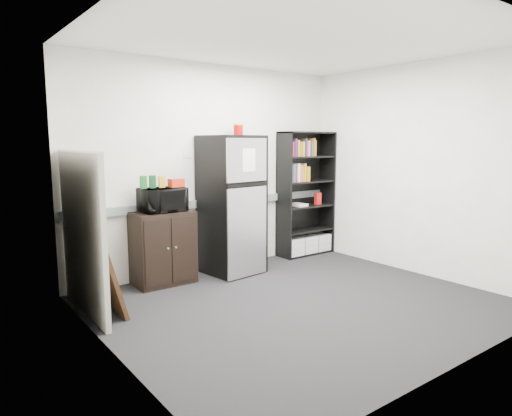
# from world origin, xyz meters

# --- Properties ---
(floor) EXTENTS (4.00, 4.00, 0.00)m
(floor) POSITION_xyz_m (0.00, 0.00, 0.00)
(floor) COLOR black
(floor) RESTS_ON ground
(wall_back) EXTENTS (4.00, 0.02, 2.70)m
(wall_back) POSITION_xyz_m (0.00, 1.75, 1.35)
(wall_back) COLOR silver
(wall_back) RESTS_ON floor
(wall_right) EXTENTS (0.02, 3.50, 2.70)m
(wall_right) POSITION_xyz_m (2.00, 0.00, 1.35)
(wall_right) COLOR silver
(wall_right) RESTS_ON floor
(wall_left) EXTENTS (0.02, 3.50, 2.70)m
(wall_left) POSITION_xyz_m (-2.00, 0.00, 1.35)
(wall_left) COLOR silver
(wall_left) RESTS_ON floor
(ceiling) EXTENTS (4.00, 3.50, 0.02)m
(ceiling) POSITION_xyz_m (0.00, 0.00, 2.70)
(ceiling) COLOR white
(ceiling) RESTS_ON wall_back
(electrical_raceway) EXTENTS (3.92, 0.05, 0.10)m
(electrical_raceway) POSITION_xyz_m (0.00, 1.72, 0.90)
(electrical_raceway) COLOR gray
(electrical_raceway) RESTS_ON wall_back
(wall_note) EXTENTS (0.14, 0.00, 0.10)m
(wall_note) POSITION_xyz_m (-0.35, 1.74, 1.55)
(wall_note) COLOR white
(wall_note) RESTS_ON wall_back
(bookshelf) EXTENTS (0.90, 0.34, 1.85)m
(bookshelf) POSITION_xyz_m (1.53, 1.57, 0.91)
(bookshelf) COLOR black
(bookshelf) RESTS_ON floor
(cubicle_partition) EXTENTS (0.06, 1.30, 1.62)m
(cubicle_partition) POSITION_xyz_m (-1.90, 1.08, 0.81)
(cubicle_partition) COLOR #9C978A
(cubicle_partition) RESTS_ON floor
(cabinet) EXTENTS (0.71, 0.47, 0.88)m
(cabinet) POSITION_xyz_m (-0.85, 1.50, 0.44)
(cabinet) COLOR black
(cabinet) RESTS_ON floor
(microwave) EXTENTS (0.52, 0.36, 0.28)m
(microwave) POSITION_xyz_m (-0.85, 1.48, 1.02)
(microwave) COLOR black
(microwave) RESTS_ON cabinet
(snack_box_a) EXTENTS (0.07, 0.05, 0.15)m
(snack_box_a) POSITION_xyz_m (-1.07, 1.52, 1.24)
(snack_box_a) COLOR #19591D
(snack_box_a) RESTS_ON microwave
(snack_box_b) EXTENTS (0.08, 0.06, 0.15)m
(snack_box_b) POSITION_xyz_m (-0.95, 1.52, 1.24)
(snack_box_b) COLOR #0D3A1B
(snack_box_b) RESTS_ON microwave
(snack_box_c) EXTENTS (0.08, 0.06, 0.14)m
(snack_box_c) POSITION_xyz_m (-0.84, 1.52, 1.24)
(snack_box_c) COLOR gold
(snack_box_c) RESTS_ON microwave
(snack_bag) EXTENTS (0.19, 0.12, 0.10)m
(snack_bag) POSITION_xyz_m (-0.67, 1.47, 1.22)
(snack_bag) COLOR red
(snack_bag) RESTS_ON microwave
(refrigerator) EXTENTS (0.74, 0.77, 1.78)m
(refrigerator) POSITION_xyz_m (0.09, 1.42, 0.89)
(refrigerator) COLOR black
(refrigerator) RESTS_ON floor
(coffee_can) EXTENTS (0.13, 0.13, 0.17)m
(coffee_can) POSITION_xyz_m (0.29, 1.55, 1.87)
(coffee_can) COLOR #980708
(coffee_can) RESTS_ON refrigerator
(framed_poster) EXTENTS (0.28, 0.74, 0.93)m
(framed_poster) POSITION_xyz_m (-1.77, 0.99, 0.47)
(framed_poster) COLOR #311F0D
(framed_poster) RESTS_ON floor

